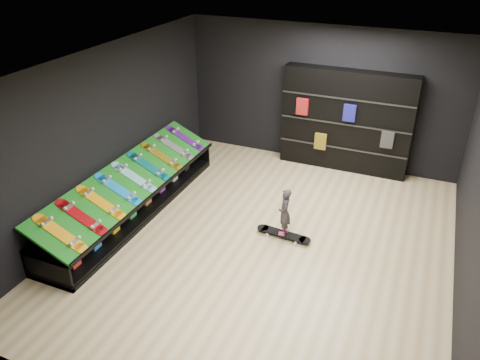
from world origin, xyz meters
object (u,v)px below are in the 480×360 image
at_px(back_shelving, 346,121).
at_px(child, 284,221).
at_px(display_rack, 134,200).
at_px(floor_skateboard, 283,235).

distance_m(back_shelving, child, 3.15).
relative_size(display_rack, back_shelving, 1.66).
xyz_separation_m(display_rack, back_shelving, (3.16, 3.32, 0.84)).
bearing_deg(display_rack, back_shelving, 46.39).
bearing_deg(child, back_shelving, 157.30).
relative_size(floor_skateboard, child, 1.92).
height_order(display_rack, back_shelving, back_shelving).
height_order(display_rack, floor_skateboard, display_rack).
relative_size(display_rack, floor_skateboard, 4.59).
bearing_deg(back_shelving, display_rack, -133.61).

